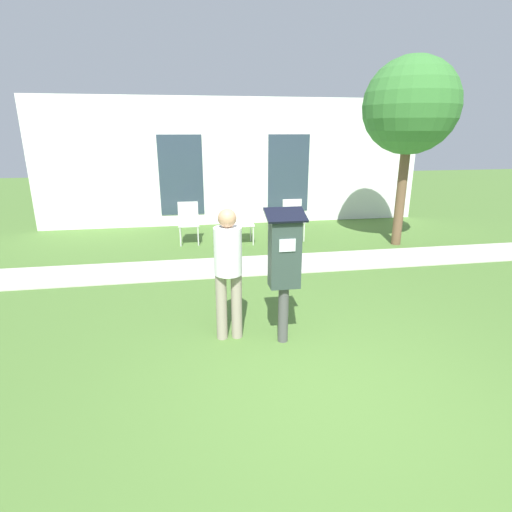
{
  "coord_description": "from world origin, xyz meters",
  "views": [
    {
      "loc": [
        -1.25,
        -3.0,
        2.41
      ],
      "look_at": [
        -0.53,
        1.23,
        1.05
      ],
      "focal_mm": 28.0,
      "sensor_mm": 36.0,
      "label": 1
    }
  ],
  "objects": [
    {
      "name": "parking_meter",
      "position": [
        -0.22,
        1.14,
        1.02
      ],
      "size": [
        0.44,
        0.31,
        1.59
      ],
      "color": "#4C4C4C",
      "rests_on": "ground"
    },
    {
      "name": "outdoor_chair_right",
      "position": [
        1.09,
        5.68,
        0.53
      ],
      "size": [
        0.44,
        0.44,
        0.9
      ],
      "rotation": [
        0.0,
        0.0,
        -0.34
      ],
      "color": "silver",
      "rests_on": "ground"
    },
    {
      "name": "outdoor_chair_middle",
      "position": [
        -0.09,
        5.56,
        0.53
      ],
      "size": [
        0.44,
        0.44,
        0.9
      ],
      "rotation": [
        0.0,
        0.0,
        -0.43
      ],
      "color": "silver",
      "rests_on": "ground"
    },
    {
      "name": "tree",
      "position": [
        3.22,
        4.84,
        2.84
      ],
      "size": [
        1.9,
        1.9,
        3.82
      ],
      "color": "brown",
      "rests_on": "ground"
    },
    {
      "name": "outdoor_chair_left",
      "position": [
        -1.27,
        5.74,
        0.53
      ],
      "size": [
        0.44,
        0.44,
        0.9
      ],
      "rotation": [
        0.0,
        0.0,
        0.38
      ],
      "color": "silver",
      "rests_on": "ground"
    },
    {
      "name": "sidewalk",
      "position": [
        0.0,
        3.91,
        0.01
      ],
      "size": [
        12.0,
        1.1,
        0.02
      ],
      "color": "#B7B2A8",
      "rests_on": "ground"
    },
    {
      "name": "building_facade",
      "position": [
        0.0,
        7.56,
        1.6
      ],
      "size": [
        10.0,
        0.26,
        3.2
      ],
      "color": "white",
      "rests_on": "ground"
    },
    {
      "name": "person_standing",
      "position": [
        -0.84,
        1.33,
        0.93
      ],
      "size": [
        0.32,
        0.32,
        1.58
      ],
      "rotation": [
        0.0,
        0.0,
        -0.44
      ],
      "color": "gray",
      "rests_on": "ground"
    },
    {
      "name": "ground_plane",
      "position": [
        0.0,
        0.0,
        0.0
      ],
      "size": [
        40.0,
        40.0,
        0.0
      ],
      "primitive_type": "plane",
      "color": "#476B2D"
    }
  ]
}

